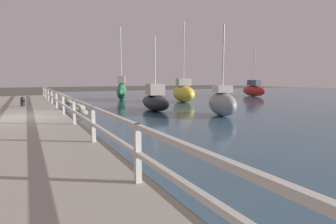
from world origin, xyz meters
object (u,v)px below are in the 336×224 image
at_px(sailboat_red, 254,90).
at_px(sailboat_yellow, 183,93).
at_px(sailboat_green, 122,90).
at_px(sailboat_black, 155,101).
at_px(mooring_bollard, 23,102).
at_px(sailboat_gray, 222,103).

bearing_deg(sailboat_red, sailboat_yellow, -155.01).
bearing_deg(sailboat_green, sailboat_yellow, -29.64).
distance_m(sailboat_green, sailboat_black, 9.41).
xyz_separation_m(sailboat_green, sailboat_red, (15.20, -2.13, -0.19)).
distance_m(sailboat_green, sailboat_yellow, 6.26).
bearing_deg(sailboat_red, mooring_bollard, -161.31).
xyz_separation_m(sailboat_red, sailboat_gray, (-14.04, -11.17, -0.06)).
distance_m(sailboat_gray, sailboat_black, 4.47).
height_order(sailboat_green, sailboat_black, sailboat_green).
relative_size(sailboat_green, sailboat_yellow, 1.00).
bearing_deg(mooring_bollard, sailboat_yellow, 1.38).
height_order(mooring_bollard, sailboat_black, sailboat_black).
xyz_separation_m(sailboat_red, sailboat_yellow, (-11.25, -2.73, 0.04)).
distance_m(sailboat_red, sailboat_gray, 17.95).
height_order(sailboat_red, sailboat_gray, sailboat_red).
relative_size(mooring_bollard, sailboat_gray, 0.13).
bearing_deg(sailboat_gray, sailboat_yellow, 91.57).
height_order(mooring_bollard, sailboat_red, sailboat_red).
distance_m(sailboat_red, sailboat_yellow, 11.58).
distance_m(sailboat_black, sailboat_yellow, 6.63).
bearing_deg(sailboat_yellow, sailboat_gray, -93.07).
height_order(sailboat_red, sailboat_black, sailboat_red).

